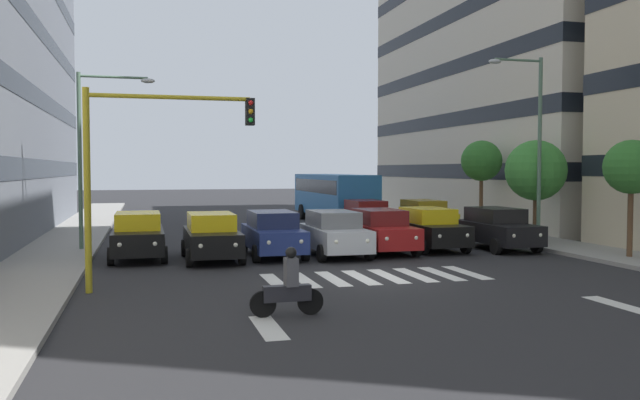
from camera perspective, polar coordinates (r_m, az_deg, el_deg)
The scene contains 23 objects.
ground_plane at distance 20.30m, azimuth 4.80°, elevation -6.73°, with size 180.00×180.00×0.00m, color #262628.
sidewalk_right at distance 19.40m, azimuth -25.02°, elevation -7.19°, with size 2.93×90.00×0.15m, color gray.
building_left_block_0 at distance 45.85m, azimuth 17.44°, elevation 12.50°, with size 11.46×24.39×22.43m.
crosswalk_markings at distance 20.30m, azimuth 4.80°, elevation -6.71°, with size 6.75×2.80×0.01m.
lane_arrow_0 at distance 17.71m, azimuth 24.71°, elevation -8.35°, with size 0.50×2.20×0.01m, color silver.
lane_arrow_1 at distance 13.96m, azimuth -4.57°, elevation -11.06°, with size 0.50×2.20×0.01m, color silver.
car_0 at distance 27.96m, azimuth 15.23°, elevation -2.39°, with size 2.02×4.44×1.72m.
car_1 at distance 27.23m, azimuth 9.52°, elevation -2.47°, with size 2.02×4.44×1.72m.
car_2 at distance 26.06m, azimuth 5.30°, elevation -2.67°, with size 2.02×4.44×1.72m.
car_3 at distance 24.92m, azimuth 1.24°, elevation -2.91°, with size 2.02×4.44×1.72m.
car_4 at distance 24.81m, azimuth -4.15°, elevation -2.94°, with size 2.02×4.44×1.72m.
car_5 at distance 24.05m, azimuth -9.49°, elevation -3.15°, with size 2.02×4.44×1.72m.
car_6 at distance 24.99m, azimuth -15.67°, elevation -2.99°, with size 2.02×4.44×1.72m.
car_row2_0 at distance 34.29m, azimuth 9.13°, elevation -1.40°, with size 2.02×4.44×1.72m.
car_row2_1 at distance 33.75m, azimuth 4.09°, elevation -1.44°, with size 2.02×4.44×1.72m.
bus_behind_traffic at distance 40.41m, azimuth 1.18°, elevation 0.63°, with size 2.78×10.50×3.00m.
motorcycle_with_rider at distance 14.86m, azimuth -2.80°, elevation -7.68°, with size 1.70×0.36×1.57m.
traffic_light_gantry at distance 18.36m, azimuth -15.64°, elevation 3.84°, with size 4.60×0.36×5.50m.
street_lamp_left at distance 28.91m, azimuth 18.11°, elevation 5.62°, with size 2.52×0.28×7.87m.
street_lamp_right at distance 27.52m, azimuth -19.30°, elevation 4.92°, with size 3.01×0.28×7.01m.
street_tree_0 at distance 26.10m, azimuth 25.63°, elevation 2.58°, with size 1.97×1.97×4.25m.
street_tree_1 at distance 30.51m, azimuth 18.40°, elevation 2.47°, with size 2.69×2.69×4.48m.
street_tree_2 at distance 35.22m, azimuth 13.97°, elevation 3.32°, with size 2.13×2.13×4.69m.
Camera 1 is at (6.82, 18.83, 3.33)m, focal length 36.50 mm.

